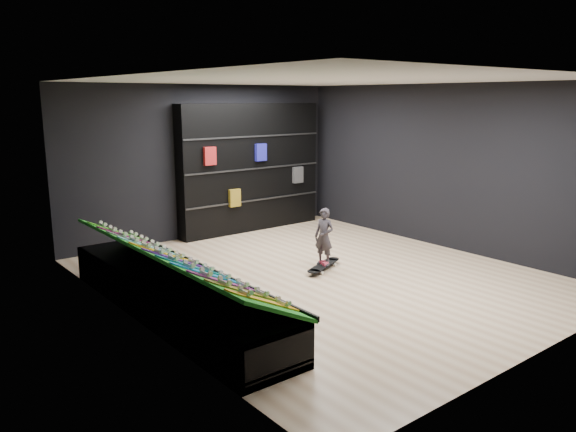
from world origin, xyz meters
TOP-DOWN VIEW (x-y plane):
  - floor at (0.00, 0.00)m, footprint 6.00×7.00m
  - ceiling at (0.00, 0.00)m, footprint 6.00×7.00m
  - wall_back at (0.00, 3.50)m, footprint 6.00×0.02m
  - wall_front at (0.00, -3.50)m, footprint 6.00×0.02m
  - wall_left at (-3.00, 0.00)m, footprint 0.02×7.00m
  - wall_right at (3.00, 0.00)m, footprint 0.02×7.00m
  - display_rack at (-2.55, 0.00)m, footprint 0.90×4.50m
  - turf_ramp at (-2.50, 0.00)m, footprint 0.92×4.50m
  - back_shelving at (0.98, 3.32)m, footprint 3.29×0.38m
  - floor_skateboard at (0.27, 0.23)m, footprint 0.98×0.60m
  - child at (0.27, 0.23)m, footprint 0.20×0.24m
  - display_board_0 at (-2.49, -1.90)m, footprint 0.93×0.22m
  - display_board_1 at (-2.49, -1.52)m, footprint 0.93×0.22m
  - display_board_2 at (-2.49, -1.14)m, footprint 0.93×0.22m
  - display_board_3 at (-2.49, -0.76)m, footprint 0.93×0.22m
  - display_board_4 at (-2.49, -0.38)m, footprint 0.93×0.22m
  - display_board_5 at (-2.49, 0.00)m, footprint 0.93×0.22m
  - display_board_6 at (-2.49, 0.38)m, footprint 0.93×0.22m
  - display_board_7 at (-2.49, 0.76)m, footprint 0.93×0.22m
  - display_board_8 at (-2.49, 1.14)m, footprint 0.93×0.22m
  - display_board_9 at (-2.49, 1.52)m, footprint 0.93×0.22m
  - display_board_10 at (-2.49, 1.90)m, footprint 0.93×0.22m

SIDE VIEW (x-z plane):
  - floor at x=0.00m, z-range -0.01..0.01m
  - floor_skateboard at x=0.27m, z-range 0.00..0.09m
  - display_rack at x=-2.55m, z-range 0.00..0.50m
  - child at x=0.27m, z-range 0.09..0.65m
  - turf_ramp at x=-2.50m, z-range 0.48..0.94m
  - display_board_0 at x=-2.49m, z-range 0.49..0.99m
  - display_board_1 at x=-2.49m, z-range 0.49..0.99m
  - display_board_2 at x=-2.49m, z-range 0.49..0.99m
  - display_board_3 at x=-2.49m, z-range 0.49..0.99m
  - display_board_4 at x=-2.49m, z-range 0.49..0.99m
  - display_board_5 at x=-2.49m, z-range 0.49..0.99m
  - display_board_6 at x=-2.49m, z-range 0.49..0.99m
  - display_board_7 at x=-2.49m, z-range 0.49..0.99m
  - display_board_8 at x=-2.49m, z-range 0.49..0.99m
  - display_board_9 at x=-2.49m, z-range 0.49..0.99m
  - display_board_10 at x=-2.49m, z-range 0.49..0.99m
  - back_shelving at x=0.98m, z-range 0.00..2.63m
  - wall_back at x=0.00m, z-range 0.00..3.00m
  - wall_front at x=0.00m, z-range 0.00..3.00m
  - wall_left at x=-3.00m, z-range 0.00..3.00m
  - wall_right at x=3.00m, z-range 0.00..3.00m
  - ceiling at x=0.00m, z-range 3.00..3.00m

